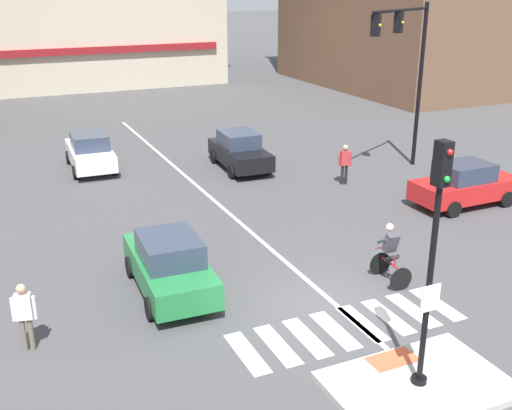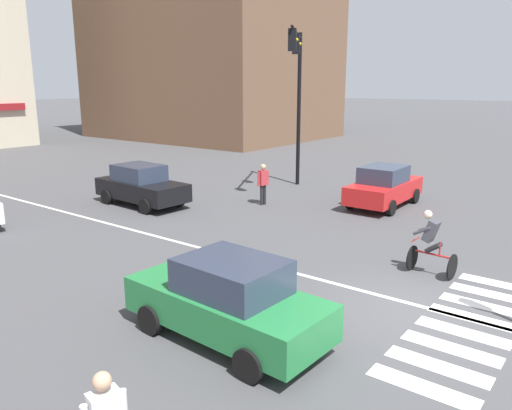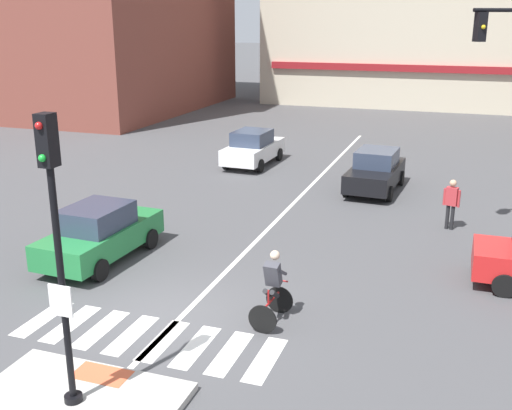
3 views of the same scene
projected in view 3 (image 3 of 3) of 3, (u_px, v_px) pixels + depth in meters
ground_plane at (169, 316)px, 14.18m from camera, size 300.00×300.00×0.00m
traffic_island at (74, 404)px, 10.82m from camera, size 3.69×2.47×0.15m
tactile_pad_front at (102, 374)px, 11.59m from camera, size 1.10×0.60×0.01m
signal_pole at (57, 239)px, 9.89m from camera, size 0.44×0.38×5.10m
crosswalk_stripe_a at (43, 318)px, 14.06m from camera, size 0.44×1.80×0.01m
crosswalk_stripe_b at (71, 324)px, 13.82m from camera, size 0.44×1.80×0.01m
crosswalk_stripe_c at (101, 329)px, 13.58m from camera, size 0.44×1.80×0.01m
crosswalk_stripe_d at (131, 335)px, 13.33m from camera, size 0.44×1.80×0.01m
crosswalk_stripe_e at (163, 341)px, 13.09m from camera, size 0.44×1.80×0.01m
crosswalk_stripe_f at (196, 347)px, 12.85m from camera, size 0.44×1.80×0.01m
crosswalk_stripe_g at (230, 353)px, 12.61m from camera, size 0.44×1.80×0.01m
crosswalk_stripe_h at (265, 360)px, 12.36m from camera, size 0.44×1.80×0.01m
lane_centre_line at (296, 200)px, 23.12m from camera, size 0.14×28.00×0.01m
car_green_westbound_near at (100, 233)px, 17.24m from camera, size 1.99×4.17×1.64m
car_white_westbound_distant at (253, 148)px, 28.46m from camera, size 1.97×4.16×1.64m
car_black_eastbound_far at (376, 171)px, 24.22m from camera, size 2.02×4.19×1.64m
cyclist at (273, 286)px, 13.68m from camera, size 0.73×1.13×1.68m
pedestrian_waiting_far_side at (451, 200)px, 19.72m from camera, size 0.54×0.30×1.67m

